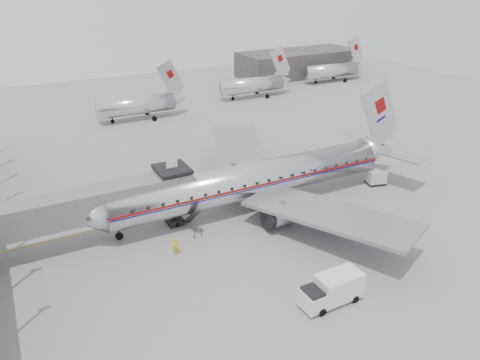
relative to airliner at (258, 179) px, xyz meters
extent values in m
plane|color=slate|center=(-0.83, -3.00, -3.30)|extent=(160.00, 160.00, 0.00)
cube|color=#363331|center=(44.17, 57.00, -0.30)|extent=(30.00, 12.00, 6.00)
cube|color=gold|center=(2.17, 3.00, -3.29)|extent=(60.00, 0.15, 0.01)
cube|color=#5B5D60|center=(-22.83, 0.60, 1.00)|extent=(12.00, 2.80, 3.00)
cube|color=#5B5D60|center=(-13.83, 0.60, 1.00)|extent=(8.00, 3.00, 3.10)
cube|color=#5B5D60|center=(-9.83, 1.00, 1.00)|extent=(3.20, 3.60, 3.20)
cube|color=black|center=(-9.83, 1.00, 2.90)|extent=(3.40, 3.80, 0.30)
cube|color=white|center=(-9.83, 1.00, 3.40)|extent=(1.20, 0.15, 0.80)
cylinder|color=black|center=(-10.13, 0.60, -1.90)|extent=(0.56, 0.56, 2.80)
cube|color=black|center=(-10.13, 0.60, -2.95)|extent=(1.60, 2.20, 0.70)
cylinder|color=black|center=(-10.13, -0.40, -3.00)|extent=(0.30, 0.60, 0.60)
cylinder|color=black|center=(-10.13, 1.60, -3.00)|extent=(0.30, 0.60, 0.60)
cube|color=black|center=(-9.03, -1.70, -1.80)|extent=(0.90, 3.20, 2.90)
cylinder|color=silver|center=(-2.83, 39.00, -0.70)|extent=(14.00, 3.20, 3.20)
cube|color=silver|center=(3.97, 39.00, 3.70)|extent=(5.17, 0.26, 6.52)
cylinder|color=black|center=(-7.33, 39.00, -2.80)|extent=(0.24, 0.24, 1.00)
cylinder|color=silver|center=(23.17, 43.00, -0.70)|extent=(14.00, 3.20, 3.20)
cube|color=silver|center=(29.97, 43.00, 3.70)|extent=(5.17, 0.26, 6.52)
cylinder|color=black|center=(18.67, 43.00, -2.80)|extent=(0.24, 0.24, 1.00)
cylinder|color=silver|center=(47.17, 47.00, -0.70)|extent=(14.00, 3.20, 3.20)
cube|color=silver|center=(53.97, 47.00, 3.70)|extent=(5.17, 0.26, 6.52)
cylinder|color=black|center=(42.67, 47.00, -2.80)|extent=(0.24, 0.24, 1.00)
cylinder|color=silver|center=(-0.83, 0.00, 0.01)|extent=(33.09, 4.13, 4.08)
cone|color=silver|center=(-19.02, 0.03, 0.01)|extent=(3.31, 4.09, 4.08)
cone|color=silver|center=(17.70, -0.03, 0.45)|extent=(4.42, 3.88, 3.88)
cube|color=maroon|center=(-0.83, 0.00, 0.29)|extent=(33.09, 4.18, 0.20)
cube|color=#0B0B63|center=(-0.83, 0.00, 0.03)|extent=(33.09, 4.18, 0.11)
cube|color=silver|center=(17.37, -0.03, 5.52)|extent=(6.77, 0.34, 8.47)
cube|color=gray|center=(2.50, 9.92, -0.32)|extent=(12.74, 18.58, 1.31)
cube|color=gray|center=(2.46, -9.93, -0.32)|extent=(12.69, 18.58, 1.31)
cylinder|color=gray|center=(-0.27, 5.73, -1.70)|extent=(3.75, 2.32, 2.32)
cylinder|color=gray|center=(-0.29, -5.73, -1.70)|extent=(3.75, 2.32, 2.32)
cylinder|color=black|center=(-16.26, 0.03, -2.58)|extent=(0.22, 0.22, 1.43)
cylinder|color=black|center=(1.38, 2.86, -2.53)|extent=(0.29, 0.29, 1.54)
cylinder|color=black|center=(1.38, 2.86, -2.80)|extent=(1.10, 0.39, 1.10)
cylinder|color=black|center=(1.37, -2.87, -2.53)|extent=(0.29, 0.29, 1.54)
cylinder|color=black|center=(1.37, -2.87, -2.80)|extent=(1.10, 0.39, 1.10)
cube|color=silver|center=(-2.56, -17.92, -1.87)|extent=(3.85, 2.17, 2.23)
cube|color=silver|center=(-5.21, -17.96, -2.29)|extent=(1.73, 2.04, 1.49)
cube|color=black|center=(-5.21, -17.96, -1.65)|extent=(1.30, 1.82, 0.64)
cylinder|color=black|center=(-4.88, -18.91, -2.96)|extent=(0.68, 0.27, 0.68)
cylinder|color=black|center=(-4.91, -17.00, -2.96)|extent=(0.68, 0.27, 0.68)
cylinder|color=black|center=(-1.49, -18.86, -2.96)|extent=(0.68, 0.27, 0.68)
cylinder|color=black|center=(-1.51, -16.95, -2.96)|extent=(0.68, 0.27, 0.68)
cube|color=black|center=(5.18, -8.04, -2.30)|extent=(2.37, 1.96, 1.47)
cube|color=black|center=(5.18, -8.04, -3.09)|extent=(2.49, 2.08, 0.13)
cylinder|color=black|center=(4.24, -8.49, -3.14)|extent=(0.33, 0.19, 0.31)
cylinder|color=black|center=(5.88, -8.82, -3.14)|extent=(0.33, 0.19, 0.31)
cylinder|color=black|center=(4.49, -7.26, -3.14)|extent=(0.33, 0.19, 0.31)
cylinder|color=black|center=(6.13, -7.59, -3.14)|extent=(0.33, 0.19, 0.31)
cube|color=#B8B8BA|center=(16.22, -2.05, -2.25)|extent=(2.54, 2.14, 1.54)
cube|color=black|center=(16.22, -2.05, -3.08)|extent=(2.68, 2.28, 0.13)
cylinder|color=black|center=(15.20, -2.47, -3.13)|extent=(0.35, 0.21, 0.33)
cylinder|color=black|center=(16.91, -2.91, -3.13)|extent=(0.35, 0.21, 0.33)
cylinder|color=black|center=(15.53, -1.19, -3.13)|extent=(0.35, 0.21, 0.33)
cylinder|color=black|center=(17.24, -1.63, -3.13)|extent=(0.35, 0.21, 0.33)
imported|color=gold|center=(-12.11, -5.29, -2.37)|extent=(0.71, 0.49, 1.86)
camera|label=1|loc=(-24.42, -41.90, 22.24)|focal=35.00mm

